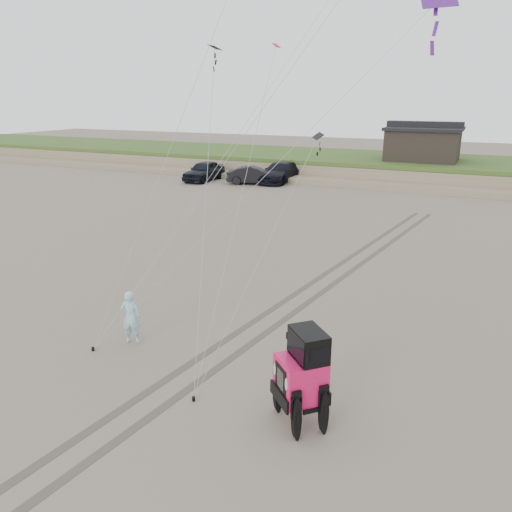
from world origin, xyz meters
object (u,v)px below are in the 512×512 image
(truck_a, at_px, (204,171))
(man, at_px, (131,317))
(truck_b, at_px, (254,175))
(jeep, at_px, (300,387))
(cabin, at_px, (423,143))
(truck_c, at_px, (280,172))

(truck_a, height_order, man, truck_a)
(truck_b, bearing_deg, jeep, -170.28)
(cabin, xyz_separation_m, truck_b, (-12.53, -8.50, -2.49))
(jeep, bearing_deg, truck_b, 162.34)
(cabin, distance_m, jeep, 37.76)
(jeep, distance_m, man, 6.18)
(truck_a, relative_size, man, 2.98)
(truck_a, height_order, truck_b, truck_a)
(man, bearing_deg, jeep, 147.30)
(man, bearing_deg, truck_b, -90.45)
(man, bearing_deg, truck_c, -94.43)
(jeep, xyz_separation_m, man, (-5.98, 1.55, -0.08))
(truck_b, bearing_deg, man, -179.49)
(truck_b, distance_m, truck_c, 2.53)
(man, bearing_deg, truck_a, -81.73)
(truck_c, bearing_deg, truck_a, -159.74)
(cabin, height_order, man, cabin)
(cabin, xyz_separation_m, jeep, (2.25, -37.62, -2.32))
(cabin, bearing_deg, jeep, -86.58)
(truck_b, height_order, jeep, jeep)
(truck_c, bearing_deg, cabin, 32.83)
(truck_b, distance_m, man, 28.93)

